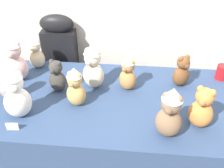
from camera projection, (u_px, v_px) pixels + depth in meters
The scene contains 15 objects.
display_table at pixel (112, 135), 1.94m from camera, with size 1.78×0.86×0.72m, color navy.
instrument_case at pixel (63, 71), 2.32m from camera, with size 0.28×0.12×1.06m.
teddy_bear_caramel at pixel (128, 73), 1.74m from camera, with size 0.16×0.15×0.27m.
teddy_bear_cream at pixel (93, 67), 1.74m from camera, with size 0.19×0.18×0.33m.
teddy_bear_snow at pixel (15, 93), 1.50m from camera, with size 0.21×0.20×0.35m.
teddy_bear_mocha at pixel (170, 113), 1.38m from camera, with size 0.18×0.17×0.32m.
teddy_bear_sand at pixel (36, 52), 1.97m from camera, with size 0.13×0.12×0.27m.
teddy_bear_ash at pixel (7, 83), 1.66m from camera, with size 0.14×0.13×0.26m.
teddy_bear_chestnut at pixel (182, 72), 1.79m from camera, with size 0.16×0.15×0.24m.
teddy_bear_blush at pixel (15, 59), 1.81m from camera, with size 0.17×0.15×0.35m.
teddy_bear_ginger at pixel (202, 109), 1.45m from camera, with size 0.18×0.17×0.27m.
teddy_bear_charcoal at pixel (57, 77), 1.74m from camera, with size 0.15×0.14×0.24m.
teddy_bear_honey at pixel (75, 87), 1.60m from camera, with size 0.15×0.14×0.28m.
party_cup_red at pixel (222, 72), 1.88m from camera, with size 0.08×0.08×0.11m, color red.
name_card_front_left at pixel (12, 127), 1.48m from camera, with size 0.07×0.01×0.05m, color white.
Camera 1 is at (0.13, -1.08, 1.81)m, focal length 41.49 mm.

